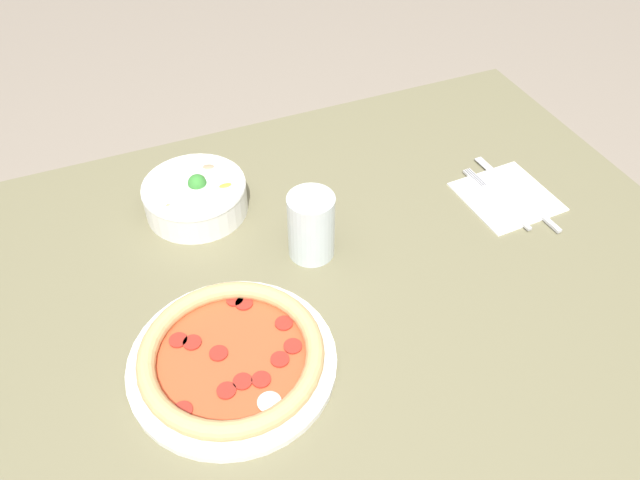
% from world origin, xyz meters
% --- Properties ---
extents(dining_table, '(1.33, 0.99, 0.73)m').
position_xyz_m(dining_table, '(0.00, 0.00, 0.64)').
color(dining_table, '#706B4C').
rests_on(dining_table, ground_plane).
extents(pizza, '(0.29, 0.29, 0.04)m').
position_xyz_m(pizza, '(-0.14, -0.06, 0.74)').
color(pizza, white).
rests_on(pizza, dining_table).
extents(bowl, '(0.18, 0.18, 0.07)m').
position_xyz_m(bowl, '(-0.10, 0.28, 0.76)').
color(bowl, white).
rests_on(bowl, dining_table).
extents(napkin, '(0.16, 0.16, 0.00)m').
position_xyz_m(napkin, '(0.42, 0.10, 0.73)').
color(napkin, white).
rests_on(napkin, dining_table).
extents(fork, '(0.02, 0.18, 0.00)m').
position_xyz_m(fork, '(0.40, 0.10, 0.73)').
color(fork, silver).
rests_on(fork, napkin).
extents(knife, '(0.03, 0.23, 0.01)m').
position_xyz_m(knife, '(0.44, 0.09, 0.73)').
color(knife, silver).
rests_on(knife, napkin).
extents(glass, '(0.08, 0.08, 0.11)m').
position_xyz_m(glass, '(0.04, 0.11, 0.78)').
color(glass, silver).
rests_on(glass, dining_table).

